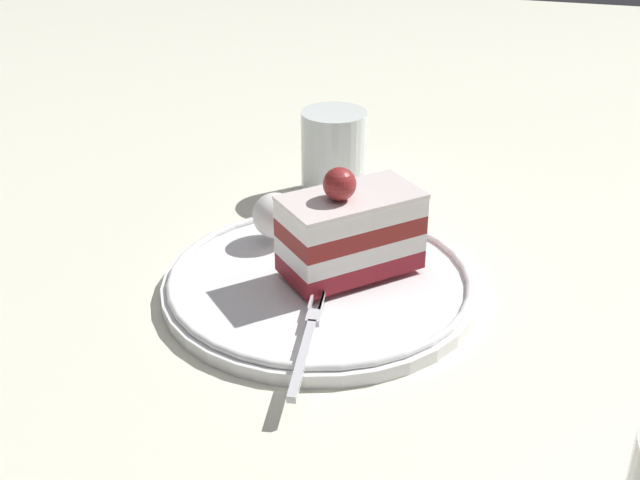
{
  "coord_description": "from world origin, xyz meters",
  "views": [
    {
      "loc": [
        -0.14,
        0.5,
        0.34
      ],
      "look_at": [
        0.01,
        -0.03,
        0.05
      ],
      "focal_mm": 45.55,
      "sensor_mm": 36.0,
      "label": 1
    }
  ],
  "objects_px": {
    "cake_slice": "(350,231)",
    "drink_glass_far": "(334,157)",
    "dessert_plate": "(320,282)",
    "fork": "(308,338)",
    "whipped_cream_dollop": "(275,215)"
  },
  "relations": [
    {
      "from": "dessert_plate",
      "to": "whipped_cream_dollop",
      "type": "bearing_deg",
      "value": -43.92
    },
    {
      "from": "drink_glass_far",
      "to": "fork",
      "type": "bearing_deg",
      "value": 101.34
    },
    {
      "from": "whipped_cream_dollop",
      "to": "drink_glass_far",
      "type": "height_order",
      "value": "drink_glass_far"
    },
    {
      "from": "dessert_plate",
      "to": "cake_slice",
      "type": "bearing_deg",
      "value": -144.17
    },
    {
      "from": "cake_slice",
      "to": "drink_glass_far",
      "type": "xyz_separation_m",
      "value": [
        0.06,
        -0.17,
        -0.01
      ]
    },
    {
      "from": "cake_slice",
      "to": "whipped_cream_dollop",
      "type": "xyz_separation_m",
      "value": [
        0.07,
        -0.04,
        -0.01
      ]
    },
    {
      "from": "drink_glass_far",
      "to": "dessert_plate",
      "type": "bearing_deg",
      "value": 101.69
    },
    {
      "from": "cake_slice",
      "to": "whipped_cream_dollop",
      "type": "distance_m",
      "value": 0.08
    },
    {
      "from": "cake_slice",
      "to": "fork",
      "type": "relative_size",
      "value": 0.92
    },
    {
      "from": "cake_slice",
      "to": "drink_glass_far",
      "type": "bearing_deg",
      "value": -70.95
    },
    {
      "from": "cake_slice",
      "to": "fork",
      "type": "height_order",
      "value": "cake_slice"
    },
    {
      "from": "dessert_plate",
      "to": "cake_slice",
      "type": "xyz_separation_m",
      "value": [
        -0.02,
        -0.01,
        0.04
      ]
    },
    {
      "from": "drink_glass_far",
      "to": "cake_slice",
      "type": "bearing_deg",
      "value": 109.05
    },
    {
      "from": "cake_slice",
      "to": "fork",
      "type": "bearing_deg",
      "value": 88.15
    },
    {
      "from": "fork",
      "to": "cake_slice",
      "type": "bearing_deg",
      "value": -91.85
    }
  ]
}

